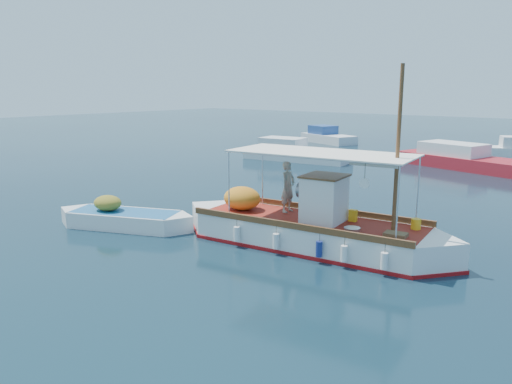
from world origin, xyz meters
The scene contains 6 objects.
ground centered at (0.00, 0.00, 0.00)m, with size 160.00×160.00×0.00m, color black.
fishing_caique centered at (0.50, 0.35, 0.54)m, with size 9.90×3.52×6.08m.
dinghy centered at (-6.17, -2.16, 0.29)m, with size 5.17×3.03×1.37m.
bg_boat_nw centered at (-11.24, 16.55, 0.49)m, with size 7.98×3.37×1.80m.
bg_boat_n centered at (-0.13, 20.44, 0.49)m, with size 10.42×5.40×1.80m.
bg_boat_far_w centered at (-15.41, 28.26, 0.49)m, with size 6.19×4.14×1.80m.
Camera 1 is at (9.21, -13.26, 5.22)m, focal length 35.00 mm.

